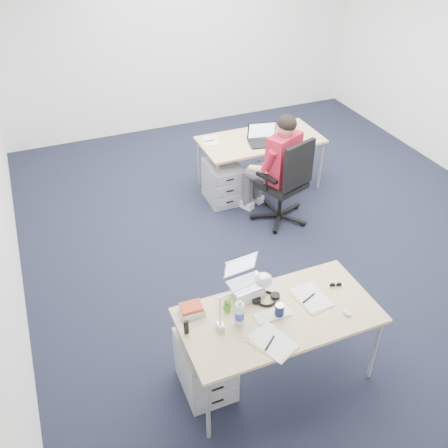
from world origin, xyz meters
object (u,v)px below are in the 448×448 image
object	(u,v)px
drawer_pedestal_far	(222,182)
computer_mouse	(347,312)
desk_lamp	(237,303)
far_cup	(286,127)
water_bottle	(239,313)
book_stack	(192,310)
silver_laptop	(248,280)
wireless_keyboard	(273,315)
can_koozie	(279,310)
seated_person	(273,166)
sunglasses	(336,285)
drawer_pedestal_near	(206,365)
bear_figurine	(227,305)
dark_laptop	(264,134)
desk_near	(279,318)
desk_far	(260,142)
headphones	(266,298)
cordless_phone	(186,327)
office_chair	(282,198)

from	to	relation	value
drawer_pedestal_far	computer_mouse	world-z (taller)	computer_mouse
desk_lamp	far_cup	world-z (taller)	desk_lamp
water_bottle	book_stack	bearing A→B (deg)	141.41
silver_laptop	water_bottle	size ratio (longest dim) A/B	1.33
wireless_keyboard	can_koozie	distance (m)	0.07
seated_person	computer_mouse	xyz separation A→B (m)	(-0.59, -2.46, 0.06)
sunglasses	drawer_pedestal_near	bearing A→B (deg)	-162.92
silver_laptop	bear_figurine	xyz separation A→B (m)	(-0.23, -0.11, -0.09)
dark_laptop	seated_person	bearing A→B (deg)	-91.62
water_bottle	far_cup	distance (m)	3.60
drawer_pedestal_near	far_cup	world-z (taller)	far_cup
seated_person	desk_lamp	size ratio (longest dim) A/B	3.01
drawer_pedestal_far	desk_lamp	world-z (taller)	desk_lamp
desk_near	drawer_pedestal_near	bearing A→B (deg)	170.53
drawer_pedestal_near	desk_far	bearing A→B (deg)	56.73
headphones	desk_lamp	distance (m)	0.42
desk_near	wireless_keyboard	xyz separation A→B (m)	(-0.06, 0.00, 0.05)
cordless_phone	book_stack	bearing A→B (deg)	45.83
water_bottle	drawer_pedestal_near	bearing A→B (deg)	164.56
computer_mouse	sunglasses	distance (m)	0.33
headphones	can_koozie	size ratio (longest dim) A/B	2.05
cordless_phone	silver_laptop	bearing A→B (deg)	6.19
seated_person	wireless_keyboard	xyz separation A→B (m)	(-1.15, -2.25, 0.05)
cordless_phone	desk_lamp	bearing A→B (deg)	-21.15
office_chair	sunglasses	size ratio (longest dim) A/B	10.67
cordless_phone	far_cup	xyz separation A→B (m)	(2.42, 2.92, -0.01)
desk_lamp	sunglasses	bearing A→B (deg)	12.85
computer_mouse	water_bottle	world-z (taller)	water_bottle
drawer_pedestal_far	desk_lamp	xyz separation A→B (m)	(-1.00, -2.76, 0.68)
seated_person	dark_laptop	size ratio (longest dim) A/B	3.66
cordless_phone	sunglasses	world-z (taller)	cordless_phone
drawer_pedestal_near	headphones	distance (m)	0.75
desk_near	bear_figurine	xyz separation A→B (m)	(-0.37, 0.19, 0.11)
drawer_pedestal_far	book_stack	size ratio (longest dim) A/B	2.95
book_stack	desk_lamp	xyz separation A→B (m)	(0.28, -0.24, 0.19)
drawer_pedestal_far	silver_laptop	distance (m)	2.69
computer_mouse	dark_laptop	xyz separation A→B (m)	(0.71, 2.97, 0.12)
drawer_pedestal_far	bear_figurine	xyz separation A→B (m)	(-1.02, -2.60, 0.52)
silver_laptop	far_cup	distance (m)	3.26
drawer_pedestal_far	far_cup	bearing A→B (deg)	12.02
computer_mouse	bear_figurine	size ratio (longest dim) A/B	0.64
office_chair	desk_lamp	bearing A→B (deg)	-145.64
seated_person	bear_figurine	distance (m)	2.54
desk_lamp	far_cup	bearing A→B (deg)	64.20
headphones	far_cup	distance (m)	3.30
far_cup	can_koozie	bearing A→B (deg)	-119.03
seated_person	book_stack	distance (m)	2.64
desk_near	cordless_phone	world-z (taller)	cordless_phone
drawer_pedestal_far	wireless_keyboard	size ratio (longest dim) A/B	1.89
silver_laptop	sunglasses	xyz separation A→B (m)	(0.74, -0.19, -0.15)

